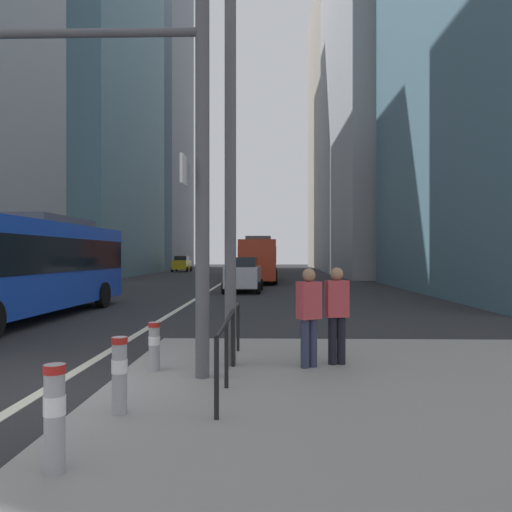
{
  "coord_description": "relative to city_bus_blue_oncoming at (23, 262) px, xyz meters",
  "views": [
    {
      "loc": [
        3.4,
        -7.24,
        2.07
      ],
      "look_at": [
        2.7,
        20.7,
        2.01
      ],
      "focal_mm": 34.51,
      "sensor_mm": 36.0,
      "label": 1
    }
  ],
  "objects": [
    {
      "name": "office_tower_right_far",
      "position": [
        21.37,
        63.27,
        19.76
      ],
      "size": [
        12.75,
        23.53,
        43.18
      ],
      "primitive_type": "cube",
      "color": "gray",
      "rests_on": "ground"
    },
    {
      "name": "car_oncoming_mid",
      "position": [
        -2.94,
        45.19,
        -0.85
      ],
      "size": [
        2.08,
        4.02,
        1.94
      ],
      "color": "gold",
      "rests_on": "ground"
    },
    {
      "name": "pedestrian_far",
      "position": [
        8.46,
        -6.97,
        -0.75
      ],
      "size": [
        0.45,
        0.4,
        1.69
      ],
      "color": "#2D334C",
      "rests_on": "median_island"
    },
    {
      "name": "lane_centre_line",
      "position": [
        4.37,
        21.88,
        -1.83
      ],
      "size": [
        0.2,
        80.0,
        0.01
      ],
      "primitive_type": "cube",
      "color": "beige",
      "rests_on": "ground"
    },
    {
      "name": "median_island",
      "position": [
        9.87,
        -9.12,
        -1.76
      ],
      "size": [
        9.0,
        10.0,
        0.15
      ],
      "primitive_type": "cube",
      "color": "gray",
      "rests_on": "ground"
    },
    {
      "name": "traffic_signal_gantry",
      "position": [
        4.77,
        -7.72,
        2.26
      ],
      "size": [
        5.94,
        0.65,
        6.0
      ],
      "color": "#515156",
      "rests_on": "median_island"
    },
    {
      "name": "bollard_back",
      "position": [
        5.88,
        -7.26,
        -1.24
      ],
      "size": [
        0.2,
        0.2,
        0.8
      ],
      "color": "#99999E",
      "rests_on": "median_island"
    },
    {
      "name": "office_tower_left_mid",
      "position": [
        -11.63,
        34.07,
        15.07
      ],
      "size": [
        12.83,
        23.11,
        33.81
      ],
      "primitive_type": "cube",
      "color": "slate",
      "rests_on": "ground"
    },
    {
      "name": "city_bus_red_receding",
      "position": [
        7.09,
        22.6,
        0.0
      ],
      "size": [
        2.81,
        11.69,
        3.4
      ],
      "color": "red",
      "rests_on": "ground"
    },
    {
      "name": "car_receding_near",
      "position": [
        6.38,
        12.03,
        -0.85
      ],
      "size": [
        2.15,
        4.53,
        1.94
      ],
      "color": "silver",
      "rests_on": "ground"
    },
    {
      "name": "office_tower_left_far",
      "position": [
        -11.63,
        60.9,
        22.0
      ],
      "size": [
        12.61,
        19.49,
        47.67
      ],
      "primitive_type": "cube",
      "color": "slate",
      "rests_on": "ground"
    },
    {
      "name": "street_lamp_post",
      "position": [
        7.11,
        -6.81,
        3.45
      ],
      "size": [
        5.5,
        0.32,
        8.0
      ],
      "color": "#56565B",
      "rests_on": "median_island"
    },
    {
      "name": "office_tower_right_mid",
      "position": [
        21.37,
        35.99,
        15.2
      ],
      "size": [
        13.76,
        23.98,
        34.07
      ],
      "primitive_type": "cube",
      "color": "#9E9EA3",
      "rests_on": "ground"
    },
    {
      "name": "pedestrian_walking",
      "position": [
        8.97,
        -6.72,
        -0.74
      ],
      "size": [
        0.41,
        0.3,
        1.7
      ],
      "color": "black",
      "rests_on": "median_island"
    },
    {
      "name": "ground_plane",
      "position": [
        4.37,
        11.88,
        -1.84
      ],
      "size": [
        160.0,
        160.0,
        0.0
      ],
      "primitive_type": "plane",
      "color": "#28282B"
    },
    {
      "name": "bollard_right",
      "position": [
        5.97,
        -9.47,
        -1.17
      ],
      "size": [
        0.2,
        0.2,
        0.92
      ],
      "color": "#99999E",
      "rests_on": "median_island"
    },
    {
      "name": "city_bus_blue_oncoming",
      "position": [
        0.0,
        0.0,
        0.0
      ],
      "size": [
        2.94,
        11.7,
        3.4
      ],
      "color": "blue",
      "rests_on": "ground"
    },
    {
      "name": "pedestrian_railing",
      "position": [
        7.17,
        -7.62,
        -0.97
      ],
      "size": [
        0.06,
        4.13,
        0.98
      ],
      "color": "black",
      "rests_on": "median_island"
    },
    {
      "name": "bollard_left",
      "position": [
        5.88,
        -11.07,
        -1.16
      ],
      "size": [
        0.2,
        0.2,
        0.95
      ],
      "color": "#99999E",
      "rests_on": "median_island"
    },
    {
      "name": "city_bus_red_distant",
      "position": [
        6.88,
        39.55,
        -0.0
      ],
      "size": [
        2.74,
        10.55,
        3.4
      ],
      "color": "#198456",
      "rests_on": "ground"
    }
  ]
}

